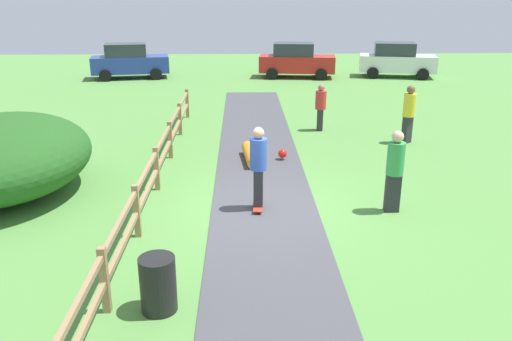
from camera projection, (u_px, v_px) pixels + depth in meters
name	position (u px, v px, depth m)	size (l,w,h in m)	color
ground_plane	(264.00, 209.00, 11.66)	(60.00, 60.00, 0.00)	#568E42
asphalt_path	(264.00, 208.00, 11.66)	(2.40, 28.00, 0.02)	#47474C
wooden_fence	(147.00, 183.00, 11.37)	(0.12, 18.12, 1.10)	#997A51
bush_large	(2.00, 156.00, 12.25)	(4.04, 4.85, 1.90)	#23561E
trash_bin	(158.00, 284.00, 7.85)	(0.56, 0.56, 0.90)	black
skater_riding	(258.00, 164.00, 11.32)	(0.41, 0.81, 1.89)	#B23326
skater_fallen	(253.00, 155.00, 14.85)	(1.32, 1.67, 0.36)	orange
bystander_yellow	(409.00, 111.00, 16.38)	(0.53, 0.53, 1.87)	#2D2D33
bystander_green	(395.00, 167.00, 11.22)	(0.40, 0.40, 1.86)	#2D2D33
bystander_red	(321.00, 105.00, 17.93)	(0.45, 0.45, 1.63)	#2D2D33
parked_car_blue	(129.00, 61.00, 28.64)	(4.43, 2.55, 1.92)	#283D99
parked_car_red	(296.00, 60.00, 28.91)	(4.38, 2.40, 1.92)	red
parked_car_white	(396.00, 60.00, 29.07)	(4.46, 2.65, 1.92)	silver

